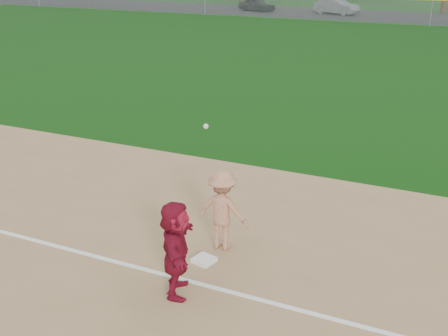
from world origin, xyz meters
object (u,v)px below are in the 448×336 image
at_px(car_left, 257,4).
at_px(car_mid, 337,7).
at_px(first_base, 204,260).
at_px(base_runner, 176,249).

xyz_separation_m(car_left, car_mid, (7.91, 0.31, 0.07)).
bearing_deg(first_base, car_left, 110.79).
bearing_deg(car_left, base_runner, -145.39).
distance_m(car_left, car_mid, 7.92).
height_order(base_runner, car_mid, base_runner).
bearing_deg(car_mid, first_base, -150.15).
distance_m(first_base, car_mid, 46.66).
height_order(base_runner, car_left, base_runner).
xyz_separation_m(first_base, base_runner, (0.05, -1.09, 0.81)).
bearing_deg(car_left, first_base, -145.00).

